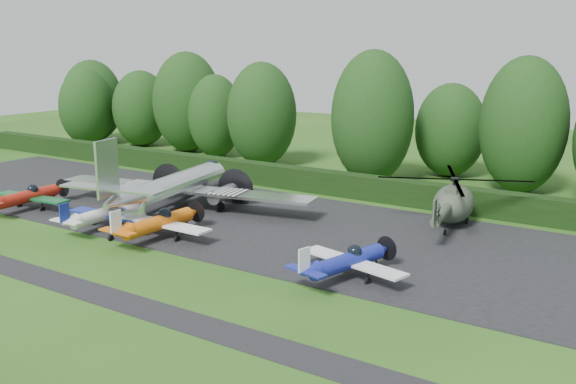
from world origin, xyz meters
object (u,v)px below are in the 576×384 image
Objects in this scene: helicopter at (453,200)px; light_plane_orange at (159,223)px; light_plane_red at (27,196)px; light_plane_blue at (347,261)px; transport_plane at (174,188)px; light_plane_white at (103,214)px.

light_plane_orange is at bearing -127.77° from helicopter.
light_plane_red is 1.04× the size of light_plane_blue.
transport_plane is 11.71m from light_plane_red.
helicopter reaches higher than light_plane_red.
light_plane_orange is (5.16, 0.24, 0.10)m from light_plane_white.
light_plane_orange is 14.09m from light_plane_blue.
light_plane_white is 0.99× the size of light_plane_blue.
transport_plane reaches higher than light_plane_blue.
light_plane_orange reaches higher than light_plane_white.
light_plane_red is at bearing 166.85° from light_plane_blue.
light_plane_orange reaches higher than light_plane_red.
helicopter is at bearing 71.83° from light_plane_blue.
transport_plane is at bearing -147.74° from helicopter.
helicopter is at bearing 34.23° from transport_plane.
transport_plane reaches higher than light_plane_white.
light_plane_blue is at bearing -6.10° from transport_plane.
helicopter is (29.47, 14.15, 0.74)m from light_plane_red.
light_plane_white is (9.10, -0.27, -0.05)m from light_plane_red.
transport_plane is 19.16m from light_plane_blue.
light_plane_red is at bearing -179.39° from light_plane_white.
transport_plane is 3.08× the size of light_plane_white.
light_plane_red is 32.70m from helicopter.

